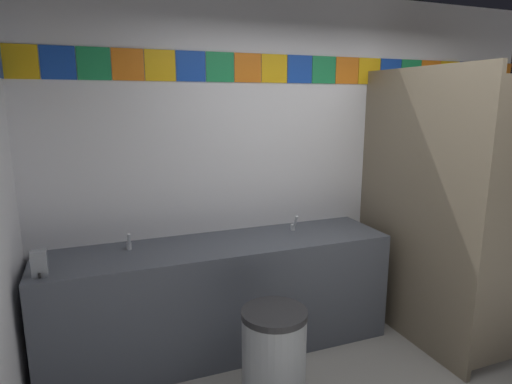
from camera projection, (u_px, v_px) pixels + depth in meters
The scene contains 8 objects.
wall_back at pixel (307, 162), 3.72m from camera, with size 4.46×0.09×2.75m.
vanity_counter at pixel (222, 296), 3.29m from camera, with size 2.59×0.61×0.86m.
faucet_left at pixel (129, 243), 3.05m from camera, with size 0.04×0.10×0.14m.
faucet_right at pixel (294, 225), 3.50m from camera, with size 0.04×0.10×0.14m.
soap_dispenser at pixel (39, 264), 2.60m from camera, with size 0.09×0.09×0.16m.
stall_divider at pixel (455, 215), 3.18m from camera, with size 0.92×1.33×2.14m.
toilet at pixel (446, 280), 3.91m from camera, with size 0.39×0.49×0.74m.
trash_bin at pixel (274, 360), 2.65m from camera, with size 0.40×0.40×0.67m.
Camera 1 is at (-1.74, -1.61, 1.90)m, focal length 30.29 mm.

